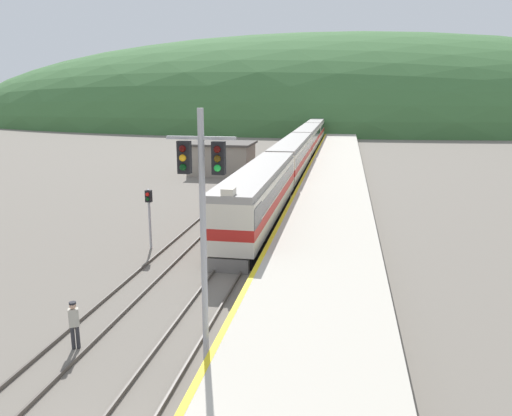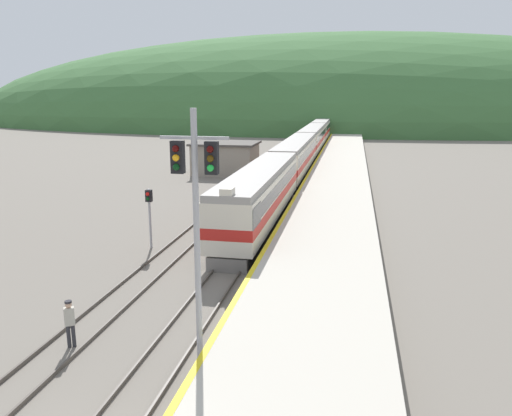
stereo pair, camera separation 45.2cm
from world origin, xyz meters
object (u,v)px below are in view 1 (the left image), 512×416
object	(u,v)px
signal_mast_main	(202,204)
track_worker	(74,322)
express_train_lead_car	(259,195)
signal_post_siding	(149,206)
carriage_second	(292,157)
carriage_third	(308,139)
carriage_fourth	(316,129)

from	to	relation	value
signal_mast_main	track_worker	size ratio (longest dim) A/B	4.78
express_train_lead_car	signal_mast_main	world-z (taller)	signal_mast_main
signal_post_siding	carriage_second	bearing A→B (deg)	78.91
track_worker	signal_mast_main	bearing A→B (deg)	-4.75
carriage_second	carriage_third	world-z (taller)	same
signal_mast_main	signal_post_siding	distance (m)	14.47
carriage_fourth	carriage_second	bearing A→B (deg)	-90.00
signal_mast_main	carriage_second	bearing A→B (deg)	91.96
express_train_lead_car	carriage_fourth	size ratio (longest dim) A/B	0.89
express_train_lead_car	carriage_second	world-z (taller)	express_train_lead_car
carriage_second	signal_post_siding	distance (m)	28.72
carriage_second	carriage_fourth	bearing A→B (deg)	90.00
carriage_fourth	signal_post_siding	world-z (taller)	carriage_fourth
carriage_fourth	signal_mast_main	world-z (taller)	signal_mast_main
express_train_lead_car	carriage_second	distance (m)	21.94
carriage_second	signal_mast_main	size ratio (longest dim) A/B	2.53
carriage_second	track_worker	xyz separation A→B (m)	(-3.67, -40.10, -1.17)
express_train_lead_car	carriage_third	distance (m)	44.81
carriage_fourth	signal_mast_main	xyz separation A→B (m)	(1.39, -86.26, 3.50)
track_worker	carriage_third	bearing A→B (deg)	86.67
carriage_fourth	track_worker	xyz separation A→B (m)	(-3.67, -85.84, -1.17)
carriage_second	carriage_third	bearing A→B (deg)	90.00
carriage_fourth	signal_post_siding	distance (m)	74.13
carriage_fourth	signal_mast_main	bearing A→B (deg)	-89.08
express_train_lead_car	carriage_third	world-z (taller)	express_train_lead_car
signal_mast_main	signal_post_siding	size ratio (longest dim) A/B	2.40
carriage_second	carriage_third	distance (m)	22.87
carriage_third	track_worker	world-z (taller)	carriage_third
carriage_fourth	track_worker	bearing A→B (deg)	-92.45
signal_post_siding	express_train_lead_car	bearing A→B (deg)	48.52
carriage_second	carriage_fourth	distance (m)	45.74
track_worker	carriage_second	bearing A→B (deg)	84.77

